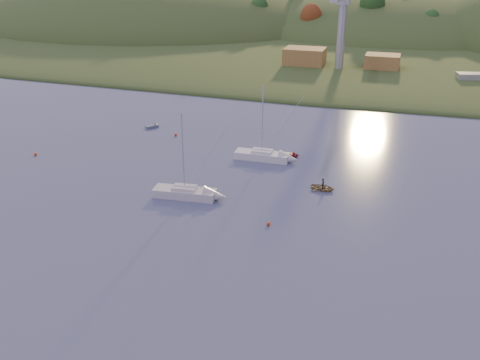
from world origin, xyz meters
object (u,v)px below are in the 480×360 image
(canoe, at_px, (323,188))
(grey_dinghy, at_px, (154,126))
(red_tender, at_px, (291,155))
(sailboat_near, at_px, (185,192))
(sailboat_far, at_px, (262,155))

(canoe, height_order, grey_dinghy, grey_dinghy)
(canoe, distance_m, red_tender, 14.10)
(canoe, bearing_deg, sailboat_near, 119.73)
(canoe, height_order, red_tender, red_tender)
(grey_dinghy, bearing_deg, sailboat_far, -75.12)
(sailboat_near, xyz_separation_m, sailboat_far, (6.44, 17.56, 0.01))
(sailboat_near, height_order, sailboat_far, sailboat_far)
(sailboat_far, relative_size, grey_dinghy, 4.19)
(sailboat_near, height_order, red_tender, sailboat_near)
(sailboat_far, distance_m, grey_dinghy, 27.11)
(sailboat_far, distance_m, canoe, 14.93)
(sailboat_near, relative_size, sailboat_far, 0.98)
(canoe, bearing_deg, sailboat_far, 57.03)
(sailboat_far, relative_size, red_tender, 3.19)
(red_tender, bearing_deg, sailboat_near, -130.35)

